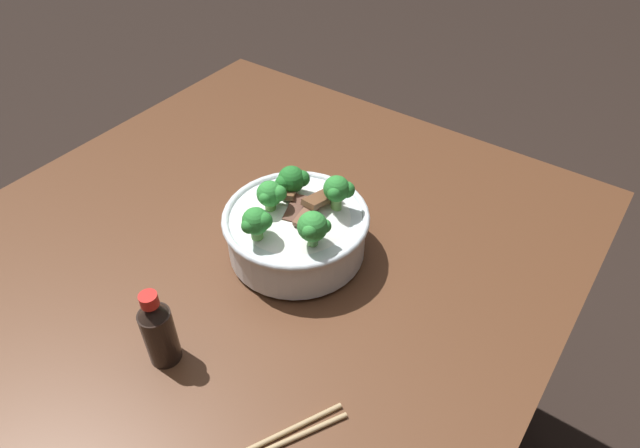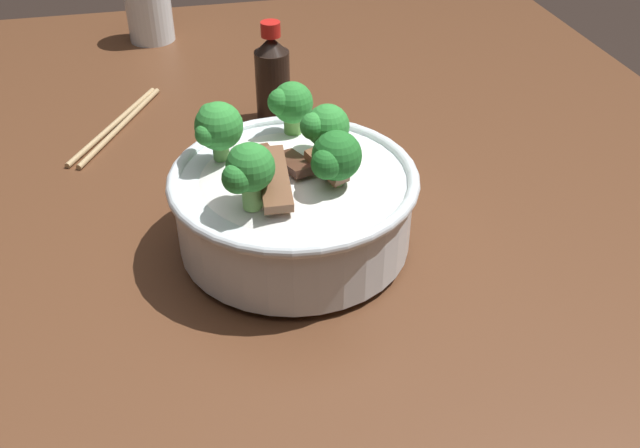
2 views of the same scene
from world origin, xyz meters
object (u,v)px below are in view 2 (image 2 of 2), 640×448
Objects in this scene: drinking_glass at (149,12)px; chopsticks_pair at (118,125)px; soy_sauce_bottle at (273,78)px; rice_bowl at (293,195)px.

drinking_glass is 0.31m from chopsticks_pair.
chopsticks_pair is (-0.30, 0.05, -0.04)m from drinking_glass.
chopsticks_pair is 0.21m from soy_sauce_bottle.
soy_sauce_bottle is (-0.02, -0.20, 0.05)m from chopsticks_pair.
rice_bowl reaches higher than soy_sauce_bottle.
drinking_glass is at bearing 11.66° from rice_bowl.
drinking_glass is 0.53× the size of chopsticks_pair.
rice_bowl is 1.82× the size of soy_sauce_bottle.
rice_bowl is 1.21× the size of chopsticks_pair.
rice_bowl is at bearing -168.34° from drinking_glass.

